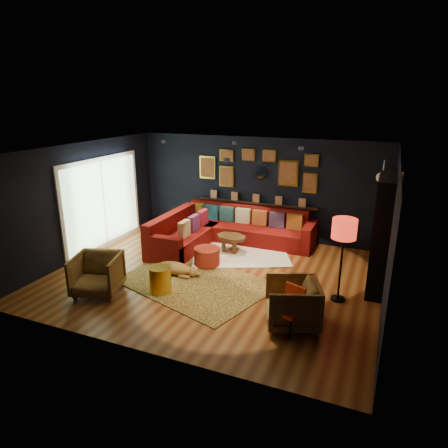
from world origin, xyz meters
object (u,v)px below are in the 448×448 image
at_px(pouf, 207,256).
at_px(sectional, 221,232).
at_px(dog, 175,266).
at_px(coffee_table, 231,239).
at_px(orange_chair, 291,306).
at_px(armchair_left, 97,273).
at_px(armchair_right, 292,301).
at_px(gold_stool, 160,280).
at_px(floor_lamp, 344,233).

bearing_deg(pouf, sectional, 99.89).
bearing_deg(dog, coffee_table, 70.95).
bearing_deg(orange_chair, armchair_left, -156.18).
relative_size(armchair_left, orange_chair, 1.09).
bearing_deg(orange_chair, sectional, 150.34).
distance_m(pouf, dog, 0.80).
xyz_separation_m(coffee_table, armchair_right, (2.09, -2.59, 0.09)).
distance_m(sectional, gold_stool, 2.86).
relative_size(floor_lamp, dog, 1.42).
relative_size(gold_stool, orange_chair, 0.66).
relative_size(coffee_table, armchair_left, 1.01).
distance_m(sectional, armchair_right, 3.93).
distance_m(coffee_table, gold_stool, 2.49).
distance_m(floor_lamp, dog, 3.49).
bearing_deg(orange_chair, coffee_table, 148.99).
xyz_separation_m(sectional, gold_stool, (-0.04, -2.86, -0.06)).
distance_m(coffee_table, armchair_right, 3.33).
height_order(armchair_left, dog, armchair_left).
height_order(armchair_left, floor_lamp, floor_lamp).
xyz_separation_m(floor_lamp, dog, (-3.30, -0.19, -1.11)).
bearing_deg(orange_chair, gold_stool, -165.98).
distance_m(pouf, armchair_right, 2.82).
bearing_deg(gold_stool, floor_lamp, 17.58).
bearing_deg(pouf, gold_stool, -100.40).
xyz_separation_m(armchair_left, orange_chair, (3.66, 0.13, 0.03)).
bearing_deg(orange_chair, armchair_right, 121.24).
xyz_separation_m(pouf, armchair_left, (-1.34, -1.97, 0.21)).
relative_size(sectional, armchair_left, 4.02).
xyz_separation_m(sectional, dog, (-0.19, -2.05, -0.13)).
height_order(coffee_table, armchair_right, armchair_right).
xyz_separation_m(armchair_left, gold_stool, (1.07, 0.48, -0.17)).
bearing_deg(pouf, floor_lamp, -9.73).
distance_m(sectional, floor_lamp, 3.76).
bearing_deg(sectional, floor_lamp, -30.83).
bearing_deg(floor_lamp, coffee_table, 151.67).
xyz_separation_m(sectional, coffee_table, (0.44, -0.41, 0.01)).
bearing_deg(sectional, orange_chair, -51.48).
height_order(armchair_right, dog, armchair_right).
bearing_deg(coffee_table, floor_lamp, -28.33).
distance_m(coffee_table, armchair_left, 3.31).
xyz_separation_m(gold_stool, dog, (-0.15, 0.81, -0.07)).
distance_m(coffee_table, pouf, 0.98).
distance_m(coffee_table, dog, 1.75).
height_order(armchair_left, orange_chair, armchair_left).
distance_m(sectional, pouf, 1.39).
bearing_deg(armchair_left, coffee_table, 44.67).
relative_size(armchair_left, dog, 0.78).
xyz_separation_m(pouf, orange_chair, (2.32, -1.85, 0.24)).
height_order(pouf, armchair_left, armchair_left).
height_order(coffee_table, dog, coffee_table).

